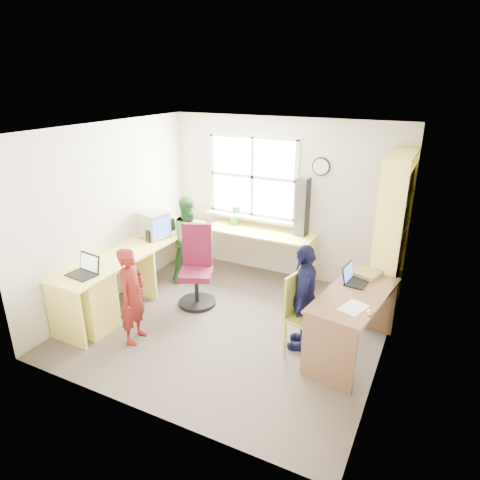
% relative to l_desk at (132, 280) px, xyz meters
% --- Properties ---
extents(room, '(3.64, 3.44, 2.44)m').
position_rel_l_desk_xyz_m(room, '(1.32, 0.38, 0.76)').
color(room, '#4D443C').
rests_on(room, ground).
extents(l_desk, '(2.38, 2.95, 0.75)m').
position_rel_l_desk_xyz_m(l_desk, '(0.00, 0.00, 0.00)').
color(l_desk, '#FFF065').
rests_on(l_desk, ground).
extents(right_desk, '(0.79, 1.38, 0.75)m').
position_rel_l_desk_xyz_m(right_desk, '(2.78, 0.34, 0.09)').
color(right_desk, brown).
rests_on(right_desk, ground).
extents(bookshelf, '(0.30, 1.02, 2.10)m').
position_rel_l_desk_xyz_m(bookshelf, '(2.96, 1.47, 0.55)').
color(bookshelf, '#FFF065').
rests_on(bookshelf, ground).
extents(swivel_chair, '(0.67, 0.67, 1.10)m').
position_rel_l_desk_xyz_m(swivel_chair, '(0.62, 0.59, 0.02)').
color(swivel_chair, black).
rests_on(swivel_chair, ground).
extents(wooden_chair, '(0.49, 0.49, 0.94)m').
position_rel_l_desk_xyz_m(wooden_chair, '(2.27, 0.14, 0.06)').
color(wooden_chair, '#A3B13B').
rests_on(wooden_chair, ground).
extents(crt_monitor, '(0.46, 0.43, 0.37)m').
position_rel_l_desk_xyz_m(crt_monitor, '(-0.21, 0.79, 0.48)').
color(crt_monitor, '#A2A3A7').
rests_on(crt_monitor, l_desk).
extents(laptop_left, '(0.37, 0.32, 0.23)m').
position_rel_l_desk_xyz_m(laptop_left, '(-0.17, -0.57, 0.35)').
color(laptop_left, black).
rests_on(laptop_left, l_desk).
extents(laptop_right, '(0.28, 0.32, 0.21)m').
position_rel_l_desk_xyz_m(laptop_right, '(2.70, 0.60, 0.35)').
color(laptop_right, black).
rests_on(laptop_right, right_desk).
extents(speaker_a, '(0.11, 0.11, 0.17)m').
position_rel_l_desk_xyz_m(speaker_a, '(-0.15, 0.62, 0.38)').
color(speaker_a, black).
rests_on(speaker_a, l_desk).
extents(speaker_b, '(0.11, 0.11, 0.18)m').
position_rel_l_desk_xyz_m(speaker_b, '(-0.16, 1.15, 0.39)').
color(speaker_b, black).
rests_on(speaker_b, l_desk).
extents(cd_tower, '(0.20, 0.18, 0.85)m').
position_rel_l_desk_xyz_m(cd_tower, '(1.67, 1.81, 0.72)').
color(cd_tower, black).
rests_on(cd_tower, l_desk).
extents(game_box, '(0.35, 0.35, 0.06)m').
position_rel_l_desk_xyz_m(game_box, '(2.80, 0.84, 0.33)').
color(game_box, red).
rests_on(game_box, right_desk).
extents(paper_a, '(0.22, 0.30, 0.00)m').
position_rel_l_desk_xyz_m(paper_a, '(-0.07, -0.04, 0.30)').
color(paper_a, silver).
rests_on(paper_a, l_desk).
extents(paper_b, '(0.29, 0.34, 0.00)m').
position_rel_l_desk_xyz_m(paper_b, '(2.83, 0.03, 0.30)').
color(paper_b, silver).
rests_on(paper_b, right_desk).
extents(potted_plant, '(0.20, 0.17, 0.32)m').
position_rel_l_desk_xyz_m(potted_plant, '(0.60, 1.79, 0.45)').
color(potted_plant, '#337A30').
rests_on(potted_plant, l_desk).
extents(person_red, '(0.33, 0.46, 1.16)m').
position_rel_l_desk_xyz_m(person_red, '(0.45, -0.51, 0.12)').
color(person_red, maroon).
rests_on(person_red, ground).
extents(person_green, '(0.75, 0.80, 1.30)m').
position_rel_l_desk_xyz_m(person_green, '(0.17, 1.17, 0.20)').
color(person_green, '#28652B').
rests_on(person_green, ground).
extents(person_navy, '(0.41, 0.77, 1.26)m').
position_rel_l_desk_xyz_m(person_navy, '(2.25, 0.24, 0.17)').
color(person_navy, '#121538').
rests_on(person_navy, ground).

